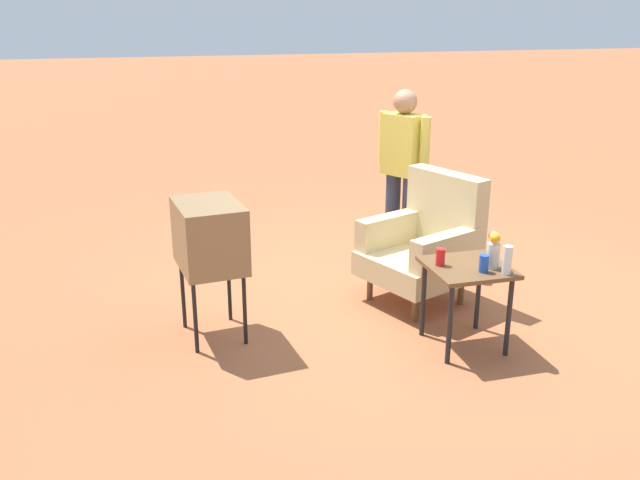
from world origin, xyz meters
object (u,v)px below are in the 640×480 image
(person_standing, at_px, (403,166))
(soda_can_red, at_px, (440,257))
(armchair, at_px, (426,243))
(flower_vase, at_px, (494,248))
(side_table, at_px, (467,278))
(soda_can_blue, at_px, (484,263))
(bottle_short_clear, at_px, (507,260))
(tv_on_stand, at_px, (210,236))

(person_standing, height_order, soda_can_red, person_standing)
(armchair, distance_m, flower_vase, 0.97)
(armchair, xyz_separation_m, side_table, (0.85, -0.06, 0.03))
(flower_vase, bearing_deg, soda_can_red, -113.81)
(armchair, relative_size, side_table, 1.71)
(armchair, bearing_deg, soda_can_blue, -0.63)
(armchair, height_order, bottle_short_clear, armchair)
(flower_vase, bearing_deg, tv_on_stand, -110.96)
(armchair, height_order, flower_vase, armchair)
(person_standing, distance_m, bottle_short_clear, 1.97)
(side_table, distance_m, soda_can_red, 0.25)
(soda_can_red, distance_m, flower_vase, 0.37)
(soda_can_red, bearing_deg, armchair, 162.81)
(person_standing, height_order, bottle_short_clear, person_standing)
(bottle_short_clear, bearing_deg, flower_vase, -164.05)
(tv_on_stand, height_order, soda_can_red, tv_on_stand)
(person_standing, bearing_deg, soda_can_blue, -4.42)
(armchair, bearing_deg, soda_can_red, -17.19)
(person_standing, xyz_separation_m, bottle_short_clear, (1.96, -0.01, -0.22))
(side_table, bearing_deg, tv_on_stand, -110.07)
(soda_can_red, bearing_deg, person_standing, 167.37)
(flower_vase, bearing_deg, bottle_short_clear, 15.95)
(tv_on_stand, height_order, bottle_short_clear, tv_on_stand)
(person_standing, xyz_separation_m, flower_vase, (1.83, -0.05, -0.17))
(person_standing, relative_size, flower_vase, 6.19)
(side_table, distance_m, person_standing, 1.81)
(person_standing, distance_m, flower_vase, 1.84)
(soda_can_red, relative_size, bottle_short_clear, 0.61)
(tv_on_stand, distance_m, flower_vase, 2.00)
(armchair, xyz_separation_m, person_standing, (-0.90, 0.13, 0.44))
(armchair, bearing_deg, side_table, -3.88)
(tv_on_stand, distance_m, soda_can_red, 1.64)
(armchair, height_order, person_standing, person_standing)
(side_table, bearing_deg, person_standing, 173.73)
(person_standing, height_order, flower_vase, person_standing)
(flower_vase, bearing_deg, person_standing, 178.41)
(person_standing, bearing_deg, armchair, -8.51)
(side_table, height_order, soda_can_red, soda_can_red)
(side_table, bearing_deg, flower_vase, 59.15)
(soda_can_red, height_order, soda_can_blue, same)
(armchair, distance_m, tv_on_stand, 1.82)
(bottle_short_clear, bearing_deg, person_standing, 179.58)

